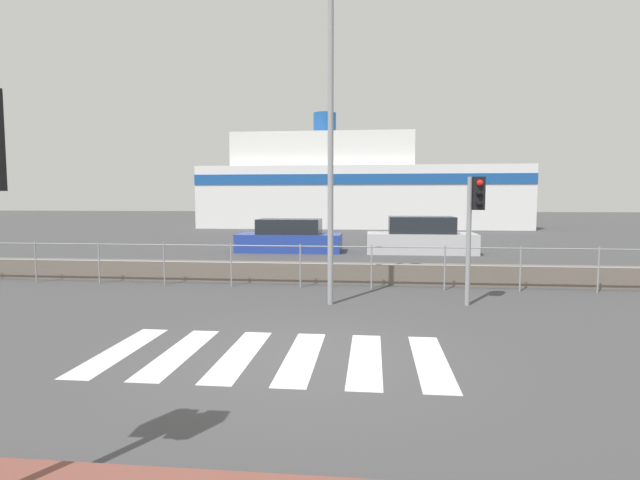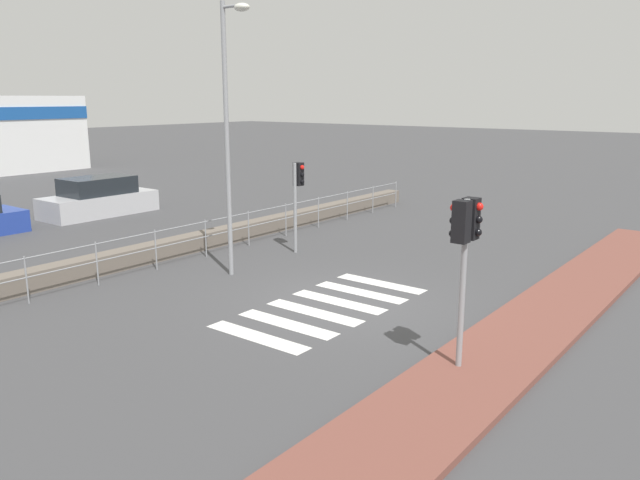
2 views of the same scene
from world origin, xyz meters
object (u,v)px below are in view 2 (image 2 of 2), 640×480
at_px(traffic_light_far, 298,187).
at_px(parked_car_silver, 99,199).
at_px(traffic_light_near, 465,237).
at_px(streetlamp, 230,115).

height_order(traffic_light_far, parked_car_silver, traffic_light_far).
bearing_deg(traffic_light_far, traffic_light_near, -122.73).
xyz_separation_m(traffic_light_near, traffic_light_far, (4.85, 7.55, -0.37)).
bearing_deg(streetlamp, parked_car_silver, 74.69).
bearing_deg(parked_car_silver, streetlamp, -105.31).
height_order(traffic_light_far, streetlamp, streetlamp).
height_order(streetlamp, parked_car_silver, streetlamp).
xyz_separation_m(traffic_light_near, streetlamp, (1.88, 7.23, 1.79)).
distance_m(streetlamp, parked_car_silver, 11.41).
distance_m(traffic_light_far, streetlamp, 3.69).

